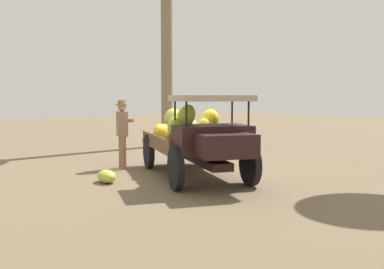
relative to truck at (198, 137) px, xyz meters
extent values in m
plane|color=#756249|center=(-0.21, 0.12, -0.94)|extent=(60.00, 60.00, 0.00)
cube|color=black|center=(-0.39, 0.17, -0.45)|extent=(3.91, 1.78, 0.16)
cylinder|color=black|center=(1.24, 0.43, -0.50)|extent=(0.88, 0.43, 0.88)
cylinder|color=black|center=(0.70, -1.07, -0.50)|extent=(0.88, 0.43, 0.88)
cylinder|color=black|center=(-1.39, 1.39, -0.50)|extent=(0.88, 0.43, 0.88)
cylinder|color=black|center=(-1.94, -0.12, -0.50)|extent=(0.88, 0.43, 0.88)
cube|color=brown|center=(-0.82, 0.33, -0.27)|extent=(3.41, 2.64, 0.10)
cube|color=brown|center=(-0.54, 1.08, -0.11)|extent=(2.85, 1.10, 0.22)
cube|color=brown|center=(-1.09, -0.42, -0.11)|extent=(2.85, 1.10, 0.22)
cube|color=black|center=(0.78, -0.25, 0.05)|extent=(1.55, 1.80, 0.55)
cube|color=black|center=(1.63, -0.56, 0.00)|extent=(1.02, 1.24, 0.44)
cylinder|color=black|center=(1.42, 0.20, 0.60)|extent=(0.04, 0.04, 0.55)
cylinder|color=black|center=(0.97, -1.01, 0.60)|extent=(0.04, 0.04, 0.55)
cylinder|color=black|center=(0.59, 0.50, 0.60)|extent=(0.04, 0.04, 0.55)
cylinder|color=black|center=(0.15, -0.71, 0.60)|extent=(0.04, 0.04, 0.55)
cube|color=tan|center=(0.78, -0.25, 0.88)|extent=(1.67, 1.85, 0.12)
ellipsoid|color=#B3C73E|center=(0.10, -0.39, 0.50)|extent=(0.56, 0.63, 0.62)
ellipsoid|color=#AAC634|center=(-0.25, -0.32, 0.29)|extent=(0.73, 0.66, 0.54)
ellipsoid|color=yellow|center=(-0.22, 0.50, 0.07)|extent=(0.81, 0.79, 0.54)
ellipsoid|color=#87AE2D|center=(0.08, -0.62, 0.25)|extent=(0.72, 0.75, 0.51)
ellipsoid|color=gold|center=(-0.83, -0.10, 0.41)|extent=(0.54, 0.48, 0.51)
ellipsoid|color=gold|center=(-0.02, 0.26, 0.18)|extent=(0.72, 0.70, 0.58)
ellipsoid|color=#B8C548|center=(-1.06, 0.54, 0.15)|extent=(0.75, 0.75, 0.51)
ellipsoid|color=gold|center=(-0.05, 0.40, 0.38)|extent=(0.68, 0.54, 0.56)
ellipsoid|color=yellow|center=(-0.12, -0.35, 0.07)|extent=(0.71, 0.67, 0.42)
ellipsoid|color=gold|center=(-1.75, 0.65, 0.28)|extent=(0.75, 0.74, 0.49)
ellipsoid|color=#80AE3F|center=(0.16, 0.41, 0.07)|extent=(0.62, 0.47, 0.52)
ellipsoid|color=tan|center=(-1.83, 0.27, 0.00)|extent=(0.68, 0.77, 0.44)
ellipsoid|color=yellow|center=(-1.36, -0.12, 0.06)|extent=(0.63, 0.63, 0.45)
cylinder|color=#926548|center=(-2.41, -0.65, -0.52)|extent=(0.15, 0.15, 0.85)
cylinder|color=#926548|center=(-2.16, -0.73, -0.52)|extent=(0.15, 0.15, 0.85)
cube|color=#8C6A55|center=(-2.28, -0.69, 0.22)|extent=(0.45, 0.35, 0.63)
cylinder|color=#8C6A55|center=(-2.35, -0.57, 0.32)|extent=(0.23, 0.41, 0.10)
cylinder|color=#8C6A55|center=(-2.16, -0.63, 0.32)|extent=(0.39, 0.30, 0.10)
sphere|color=tan|center=(-2.28, -0.69, 0.65)|extent=(0.22, 0.22, 0.22)
cylinder|color=#8A7352|center=(-2.28, -0.69, 0.71)|extent=(0.34, 0.34, 0.02)
cylinder|color=#8A7352|center=(-2.28, -0.69, 0.77)|extent=(0.20, 0.20, 0.10)
ellipsoid|color=#BBC64B|center=(-0.83, -1.84, -0.80)|extent=(0.65, 0.43, 0.29)
cylinder|color=#837058|center=(-6.09, 3.19, 4.23)|extent=(0.43, 0.43, 10.34)
camera|label=1|loc=(7.71, -5.88, 0.91)|focal=40.69mm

